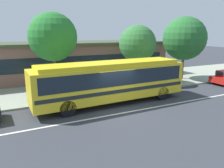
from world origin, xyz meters
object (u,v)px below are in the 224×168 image
street_tree_near_stop (53,37)px  transit_bus (111,80)px  pedestrian_waiting_near_sign (82,84)px  street_tree_far_end (184,39)px  bus_stop_sign (136,72)px  street_tree_mid_block (138,44)px

street_tree_near_stop → transit_bus: bearing=-56.1°
transit_bus → pedestrian_waiting_near_sign: size_ratio=6.37×
pedestrian_waiting_near_sign → street_tree_near_stop: size_ratio=0.27×
transit_bus → street_tree_far_end: (10.03, 3.75, 2.55)m
bus_stop_sign → transit_bus: bearing=-148.8°
transit_bus → street_tree_near_stop: size_ratio=1.74×
transit_bus → pedestrian_waiting_near_sign: transit_bus is taller
street_tree_mid_block → street_tree_far_end: (5.19, -0.58, 0.44)m
pedestrian_waiting_near_sign → transit_bus: bearing=-53.4°
transit_bus → bus_stop_sign: 3.85m
pedestrian_waiting_near_sign → street_tree_mid_block: 7.23m
pedestrian_waiting_near_sign → street_tree_far_end: street_tree_far_end is taller
street_tree_near_stop → bus_stop_sign: bearing=-20.6°
street_tree_near_stop → street_tree_mid_block: (7.75, 0.01, -0.69)m
pedestrian_waiting_near_sign → street_tree_far_end: bearing=9.0°
transit_bus → bus_stop_sign: bearing=31.2°
street_tree_near_stop → pedestrian_waiting_near_sign: bearing=-58.4°
street_tree_near_stop → street_tree_far_end: (12.94, -0.58, -0.26)m
transit_bus → bus_stop_sign: (3.30, 1.99, -0.02)m
pedestrian_waiting_near_sign → street_tree_mid_block: street_tree_mid_block is taller
street_tree_mid_block → street_tree_far_end: size_ratio=0.86×
bus_stop_sign → street_tree_far_end: size_ratio=0.38×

